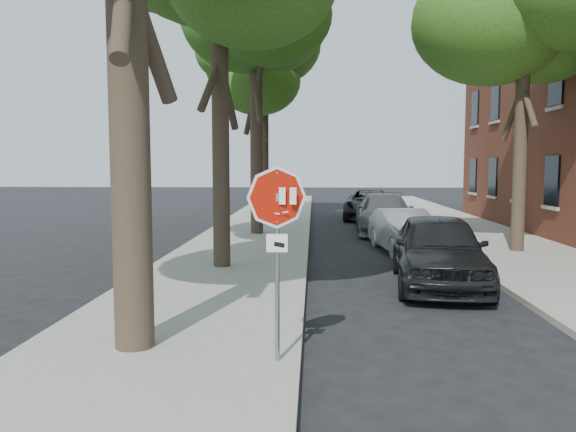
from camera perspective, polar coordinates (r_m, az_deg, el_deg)
name	(u,v)px	position (r m, az deg, el deg)	size (l,w,h in m)	color
ground	(330,370)	(7.81, 4.24, -15.34)	(120.00, 120.00, 0.00)	black
sidewalk_left	(248,242)	(19.63, -4.06, -2.61)	(4.00, 55.00, 0.12)	gray
sidewalk_right	(496,243)	(20.46, 20.33, -2.61)	(4.00, 55.00, 0.12)	gray
curb_left	(307,242)	(19.50, 1.94, -2.64)	(0.12, 55.00, 0.13)	#9E9384
curb_right	(435,243)	(19.94, 14.71, -2.64)	(0.12, 55.00, 0.13)	#9E9384
stop_sign	(277,226)	(7.34, -1.12, -0.98)	(0.76, 0.34, 2.61)	gray
tree_mid_b	(256,23)	(22.18, -3.32, 18.95)	(5.88, 5.46, 10.36)	black
tree_far	(264,75)	(28.88, -2.43, 14.16)	(5.29, 4.91, 9.33)	black
tree_right	(523,13)	(19.02, 22.81, 18.44)	(5.29, 4.91, 9.33)	black
car_a	(438,250)	(13.14, 15.03, -3.33)	(1.95, 4.84, 1.65)	black
car_b	(404,231)	(17.81, 11.74, -1.52)	(1.43, 4.10, 1.35)	#919398
car_c	(384,214)	(22.77, 9.74, 0.25)	(2.20, 5.41, 1.57)	#4D4E53
car_d	(370,204)	(28.41, 8.33, 1.17)	(2.47, 5.36, 1.49)	black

